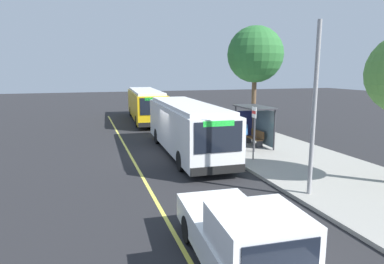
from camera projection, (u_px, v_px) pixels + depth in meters
The scene contains 12 objects.
ground_plane at pixel (169, 154), 19.66m from camera, with size 120.00×120.00×0.00m, color #232326.
sidewalk_curb at pixel (261, 146), 21.44m from camera, with size 44.00×6.40×0.15m, color gray.
lane_stripe_center at pixel (131, 157), 19.00m from camera, with size 36.00×0.14×0.01m, color #E0D64C.
transit_bus_main at pixel (187, 126), 19.50m from camera, with size 10.74×2.91×2.95m.
transit_bus_second at pixel (146, 104), 32.50m from camera, with size 12.18×3.32×2.95m.
pickup_truck at pixel (245, 241), 7.92m from camera, with size 5.50×2.29×1.85m.
bus_shelter at pixel (255, 117), 20.95m from camera, with size 2.90×1.60×2.48m.
waiting_bench at pixel (255, 138), 21.23m from camera, with size 1.60×0.48×0.95m.
route_sign_post at pixel (254, 126), 17.60m from camera, with size 0.44×0.08×2.80m.
pedestrian_commuter at pixel (244, 133), 20.16m from camera, with size 0.24×0.40×1.69m.
street_tree_upstreet at pixel (255, 55), 26.00m from camera, with size 4.31×4.31×8.00m.
utility_pole at pixel (314, 110), 12.38m from camera, with size 0.16×0.16×6.40m, color gray.
Camera 1 is at (18.61, -4.54, 4.79)m, focal length 31.71 mm.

